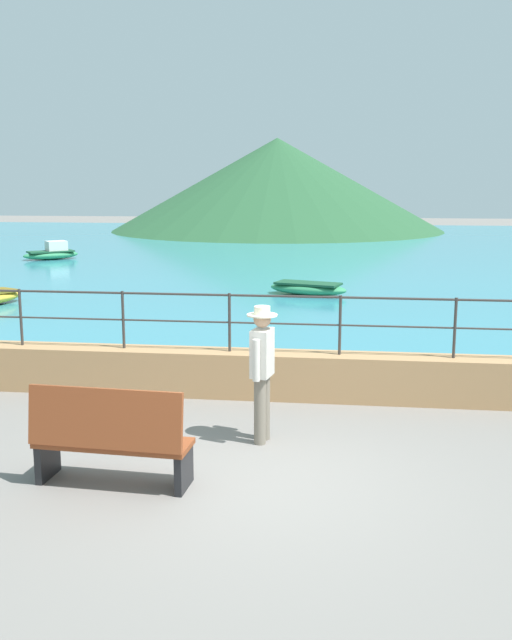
# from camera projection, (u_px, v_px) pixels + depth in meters

# --- Properties ---
(ground_plane) EXTENTS (120.00, 120.00, 0.00)m
(ground_plane) POSITION_uv_depth(u_px,v_px,m) (258.00, 482.00, 7.93)
(ground_plane) COLOR slate
(promenade_wall) EXTENTS (20.00, 0.56, 0.70)m
(promenade_wall) POSITION_uv_depth(u_px,v_px,m) (284.00, 375.00, 10.98)
(promenade_wall) COLOR tan
(promenade_wall) RESTS_ON ground
(railing) EXTENTS (18.44, 0.04, 0.90)m
(railing) POSITION_uv_depth(u_px,v_px,m) (284.00, 313.00, 10.80)
(railing) COLOR #383330
(railing) RESTS_ON promenade_wall
(lake_water) EXTENTS (64.00, 44.32, 0.06)m
(lake_water) POSITION_uv_depth(u_px,v_px,m) (328.00, 253.00, 33.09)
(lake_water) COLOR teal
(lake_water) RESTS_ON ground
(hill_main) EXTENTS (22.23, 22.23, 6.11)m
(hill_main) POSITION_uv_depth(u_px,v_px,m) (277.00, 185.00, 47.88)
(hill_main) COLOR #285633
(hill_main) RESTS_ON ground
(bench_main) EXTENTS (1.73, 0.66, 1.13)m
(bench_main) POSITION_uv_depth(u_px,v_px,m) (110.00, 437.00, 7.71)
(bench_main) COLOR brown
(bench_main) RESTS_ON ground
(person_walking) EXTENTS (0.38, 0.56, 1.75)m
(person_walking) POSITION_uv_depth(u_px,v_px,m) (262.00, 367.00, 8.98)
(person_walking) COLOR slate
(person_walking) RESTS_ON ground
(boat_1) EXTENTS (2.35, 2.16, 0.76)m
(boat_1) POSITION_uv_depth(u_px,v_px,m) (52.00, 253.00, 30.07)
(boat_1) COLOR #338C59
(boat_1) RESTS_ON lake_water
(boat_3) EXTENTS (2.47, 1.56, 0.36)m
(boat_3) POSITION_uv_depth(u_px,v_px,m) (308.00, 288.00, 20.61)
(boat_3) COLOR #338C59
(boat_3) RESTS_ON lake_water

